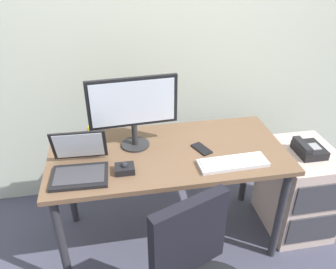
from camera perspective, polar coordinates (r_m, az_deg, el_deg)
name	(u,v)px	position (r m, az deg, el deg)	size (l,w,h in m)	color
ground_plane	(168,236)	(2.60, 0.00, -16.74)	(8.00, 8.00, 0.00)	#414355
back_wall	(150,20)	(2.51, -2.99, 18.78)	(6.00, 0.10, 2.80)	beige
desk	(168,162)	(2.16, 0.00, -4.71)	(1.47, 0.70, 0.75)	brown
file_cabinet	(298,189)	(2.65, 21.08, -8.64)	(0.42, 0.53, 0.65)	beige
desk_phone	(308,149)	(2.44, 22.64, -2.31)	(0.17, 0.20, 0.09)	black
monitor_main	(133,107)	(2.04, -5.92, 4.72)	(0.55, 0.18, 0.46)	#262628
keyboard	(233,163)	(2.02, 10.91, -4.69)	(0.41, 0.15, 0.03)	silver
laptop	(79,165)	(1.96, -14.73, -4.94)	(0.32, 0.31, 0.23)	black
trackball_mouse	(125,168)	(1.94, -7.33, -5.71)	(0.11, 0.09, 0.07)	black
coffee_mug	(87,145)	(2.12, -13.55, -1.78)	(0.09, 0.08, 0.11)	#2B4D8D
cell_phone	(202,149)	(2.13, 5.70, -2.42)	(0.07, 0.14, 0.01)	black
banana	(92,132)	(2.32, -12.76, 0.33)	(0.19, 0.04, 0.04)	yellow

